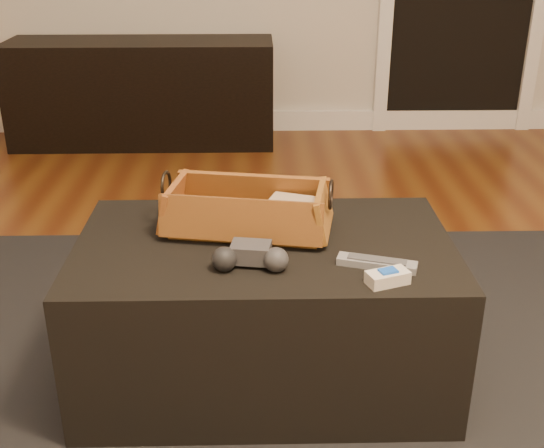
{
  "coord_description": "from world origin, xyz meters",
  "views": [
    {
      "loc": [
        0.09,
        -1.4,
        1.22
      ],
      "look_at": [
        0.13,
        0.21,
        0.49
      ],
      "focal_mm": 45.0,
      "sensor_mm": 36.0,
      "label": 1
    }
  ],
  "objects_px": {
    "ottoman": "(265,310)",
    "wicker_basket": "(247,212)",
    "game_controller": "(250,257)",
    "tv_remote": "(238,222)",
    "silver_remote": "(377,263)",
    "media_cabinet": "(143,92)",
    "cream_gadget": "(388,277)"
  },
  "relations": [
    {
      "from": "game_controller",
      "to": "silver_remote",
      "type": "distance_m",
      "value": 0.31
    },
    {
      "from": "media_cabinet",
      "to": "silver_remote",
      "type": "height_order",
      "value": "media_cabinet"
    },
    {
      "from": "game_controller",
      "to": "silver_remote",
      "type": "bearing_deg",
      "value": -0.35
    },
    {
      "from": "tv_remote",
      "to": "game_controller",
      "type": "xyz_separation_m",
      "value": [
        0.03,
        -0.21,
        0.0
      ]
    },
    {
      "from": "tv_remote",
      "to": "cream_gadget",
      "type": "distance_m",
      "value": 0.46
    },
    {
      "from": "tv_remote",
      "to": "game_controller",
      "type": "relative_size",
      "value": 1.26
    },
    {
      "from": "cream_gadget",
      "to": "ottoman",
      "type": "bearing_deg",
      "value": 140.88
    },
    {
      "from": "wicker_basket",
      "to": "cream_gadget",
      "type": "xyz_separation_m",
      "value": [
        0.33,
        -0.31,
        -0.04
      ]
    },
    {
      "from": "game_controller",
      "to": "ottoman",
      "type": "bearing_deg",
      "value": 76.4
    },
    {
      "from": "silver_remote",
      "to": "cream_gadget",
      "type": "height_order",
      "value": "cream_gadget"
    },
    {
      "from": "wicker_basket",
      "to": "game_controller",
      "type": "height_order",
      "value": "wicker_basket"
    },
    {
      "from": "ottoman",
      "to": "wicker_basket",
      "type": "distance_m",
      "value": 0.28
    },
    {
      "from": "ottoman",
      "to": "wicker_basket",
      "type": "bearing_deg",
      "value": 120.43
    },
    {
      "from": "ottoman",
      "to": "media_cabinet",
      "type": "bearing_deg",
      "value": 106.44
    },
    {
      "from": "ottoman",
      "to": "silver_remote",
      "type": "relative_size",
      "value": 5.03
    },
    {
      "from": "game_controller",
      "to": "silver_remote",
      "type": "height_order",
      "value": "game_controller"
    },
    {
      "from": "wicker_basket",
      "to": "media_cabinet",
      "type": "bearing_deg",
      "value": 105.91
    },
    {
      "from": "media_cabinet",
      "to": "silver_remote",
      "type": "distance_m",
      "value": 2.61
    },
    {
      "from": "game_controller",
      "to": "silver_remote",
      "type": "relative_size",
      "value": 0.95
    },
    {
      "from": "tv_remote",
      "to": "ottoman",
      "type": "bearing_deg",
      "value": -38.07
    },
    {
      "from": "cream_gadget",
      "to": "silver_remote",
      "type": "bearing_deg",
      "value": 97.52
    },
    {
      "from": "media_cabinet",
      "to": "tv_remote",
      "type": "bearing_deg",
      "value": -74.78
    },
    {
      "from": "media_cabinet",
      "to": "cream_gadget",
      "type": "distance_m",
      "value": 2.7
    },
    {
      "from": "game_controller",
      "to": "cream_gadget",
      "type": "xyz_separation_m",
      "value": [
        0.32,
        -0.09,
        -0.01
      ]
    },
    {
      "from": "media_cabinet",
      "to": "ottoman",
      "type": "height_order",
      "value": "media_cabinet"
    },
    {
      "from": "game_controller",
      "to": "cream_gadget",
      "type": "distance_m",
      "value": 0.33
    },
    {
      "from": "ottoman",
      "to": "tv_remote",
      "type": "bearing_deg",
      "value": 137.86
    },
    {
      "from": "media_cabinet",
      "to": "cream_gadget",
      "type": "relative_size",
      "value": 13.66
    },
    {
      "from": "game_controller",
      "to": "silver_remote",
      "type": "xyz_separation_m",
      "value": [
        0.31,
        -0.0,
        -0.02
      ]
    },
    {
      "from": "media_cabinet",
      "to": "tv_remote",
      "type": "distance_m",
      "value": 2.31
    },
    {
      "from": "cream_gadget",
      "to": "game_controller",
      "type": "bearing_deg",
      "value": 164.98
    },
    {
      "from": "ottoman",
      "to": "wicker_basket",
      "type": "xyz_separation_m",
      "value": [
        -0.04,
        0.08,
        0.26
      ]
    }
  ]
}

